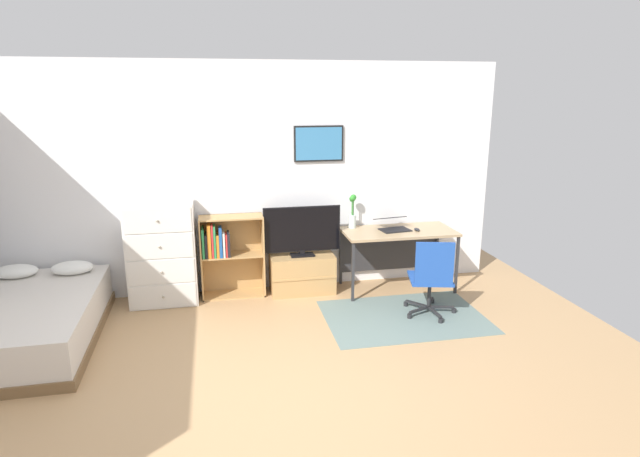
{
  "coord_description": "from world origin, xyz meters",
  "views": [
    {
      "loc": [
        -0.35,
        -3.73,
        2.37
      ],
      "look_at": [
        0.7,
        1.5,
        0.96
      ],
      "focal_mm": 29.52,
      "sensor_mm": 36.0,
      "label": 1
    }
  ],
  "objects_px": {
    "dresser": "(162,254)",
    "bookshelf": "(226,251)",
    "bamboo_vase": "(353,211)",
    "office_chair": "(432,276)",
    "computer_mouse": "(417,229)",
    "laptop": "(392,224)",
    "television": "(302,231)",
    "bed": "(26,321)",
    "tv_stand": "(302,273)",
    "desk": "(396,239)"
  },
  "relations": [
    {
      "from": "dresser",
      "to": "bookshelf",
      "type": "xyz_separation_m",
      "value": [
        0.71,
        0.07,
        -0.03
      ]
    },
    {
      "from": "bamboo_vase",
      "to": "bookshelf",
      "type": "bearing_deg",
      "value": -178.11
    },
    {
      "from": "office_chair",
      "to": "computer_mouse",
      "type": "height_order",
      "value": "office_chair"
    },
    {
      "from": "laptop",
      "to": "bamboo_vase",
      "type": "distance_m",
      "value": 0.51
    },
    {
      "from": "dresser",
      "to": "television",
      "type": "relative_size",
      "value": 1.29
    },
    {
      "from": "television",
      "to": "bamboo_vase",
      "type": "relative_size",
      "value": 2.21
    },
    {
      "from": "television",
      "to": "dresser",
      "type": "bearing_deg",
      "value": 179.74
    },
    {
      "from": "bookshelf",
      "to": "office_chair",
      "type": "height_order",
      "value": "bookshelf"
    },
    {
      "from": "bed",
      "to": "dresser",
      "type": "height_order",
      "value": "dresser"
    },
    {
      "from": "office_chair",
      "to": "computer_mouse",
      "type": "relative_size",
      "value": 8.27
    },
    {
      "from": "dresser",
      "to": "bamboo_vase",
      "type": "xyz_separation_m",
      "value": [
        2.24,
        0.12,
        0.36
      ]
    },
    {
      "from": "dresser",
      "to": "laptop",
      "type": "distance_m",
      "value": 2.71
    },
    {
      "from": "dresser",
      "to": "tv_stand",
      "type": "bearing_deg",
      "value": 0.54
    },
    {
      "from": "dresser",
      "to": "bamboo_vase",
      "type": "distance_m",
      "value": 2.27
    },
    {
      "from": "bookshelf",
      "to": "laptop",
      "type": "bearing_deg",
      "value": -3.02
    },
    {
      "from": "dresser",
      "to": "bookshelf",
      "type": "height_order",
      "value": "dresser"
    },
    {
      "from": "desk",
      "to": "laptop",
      "type": "bearing_deg",
      "value": -170.45
    },
    {
      "from": "bookshelf",
      "to": "computer_mouse",
      "type": "bearing_deg",
      "value": -6.04
    },
    {
      "from": "tv_stand",
      "to": "desk",
      "type": "height_order",
      "value": "desk"
    },
    {
      "from": "dresser",
      "to": "bookshelf",
      "type": "bearing_deg",
      "value": 5.56
    },
    {
      "from": "television",
      "to": "desk",
      "type": "distance_m",
      "value": 1.17
    },
    {
      "from": "desk",
      "to": "bamboo_vase",
      "type": "xyz_separation_m",
      "value": [
        -0.51,
        0.15,
        0.33
      ]
    },
    {
      "from": "tv_stand",
      "to": "office_chair",
      "type": "xyz_separation_m",
      "value": [
        1.23,
        -0.98,
        0.23
      ]
    },
    {
      "from": "tv_stand",
      "to": "computer_mouse",
      "type": "xyz_separation_m",
      "value": [
        1.36,
        -0.18,
        0.53
      ]
    },
    {
      "from": "bed",
      "to": "dresser",
      "type": "distance_m",
      "value": 1.49
    },
    {
      "from": "laptop",
      "to": "bamboo_vase",
      "type": "bearing_deg",
      "value": 152.83
    },
    {
      "from": "office_chair",
      "to": "bamboo_vase",
      "type": "height_order",
      "value": "bamboo_vase"
    },
    {
      "from": "bed",
      "to": "desk",
      "type": "relative_size",
      "value": 1.52
    },
    {
      "from": "bed",
      "to": "tv_stand",
      "type": "height_order",
      "value": "bed"
    },
    {
      "from": "television",
      "to": "bamboo_vase",
      "type": "bearing_deg",
      "value": 11.17
    },
    {
      "from": "bookshelf",
      "to": "laptop",
      "type": "height_order",
      "value": "bookshelf"
    },
    {
      "from": "desk",
      "to": "television",
      "type": "bearing_deg",
      "value": 179.02
    },
    {
      "from": "television",
      "to": "laptop",
      "type": "height_order",
      "value": "television"
    },
    {
      "from": "bookshelf",
      "to": "tv_stand",
      "type": "distance_m",
      "value": 0.95
    },
    {
      "from": "bookshelf",
      "to": "office_chair",
      "type": "distance_m",
      "value": 2.36
    },
    {
      "from": "desk",
      "to": "bamboo_vase",
      "type": "height_order",
      "value": "bamboo_vase"
    },
    {
      "from": "television",
      "to": "bookshelf",
      "type": "bearing_deg",
      "value": 175.1
    },
    {
      "from": "dresser",
      "to": "television",
      "type": "distance_m",
      "value": 1.61
    },
    {
      "from": "bed",
      "to": "laptop",
      "type": "relative_size",
      "value": 4.8
    },
    {
      "from": "bed",
      "to": "desk",
      "type": "height_order",
      "value": "desk"
    },
    {
      "from": "bed",
      "to": "bamboo_vase",
      "type": "xyz_separation_m",
      "value": [
        3.46,
        0.9,
        0.72
      ]
    },
    {
      "from": "bed",
      "to": "computer_mouse",
      "type": "height_order",
      "value": "computer_mouse"
    },
    {
      "from": "bed",
      "to": "dresser",
      "type": "bearing_deg",
      "value": 32.12
    },
    {
      "from": "tv_stand",
      "to": "television",
      "type": "xyz_separation_m",
      "value": [
        0.0,
        -0.02,
        0.53
      ]
    },
    {
      "from": "bed",
      "to": "bookshelf",
      "type": "relative_size",
      "value": 2.1
    },
    {
      "from": "bamboo_vase",
      "to": "bed",
      "type": "bearing_deg",
      "value": -165.33
    },
    {
      "from": "bookshelf",
      "to": "bamboo_vase",
      "type": "bearing_deg",
      "value": 1.89
    },
    {
      "from": "office_chair",
      "to": "bamboo_vase",
      "type": "distance_m",
      "value": 1.33
    },
    {
      "from": "tv_stand",
      "to": "bed",
      "type": "bearing_deg",
      "value": -164.13
    },
    {
      "from": "bed",
      "to": "desk",
      "type": "distance_m",
      "value": 4.06
    }
  ]
}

